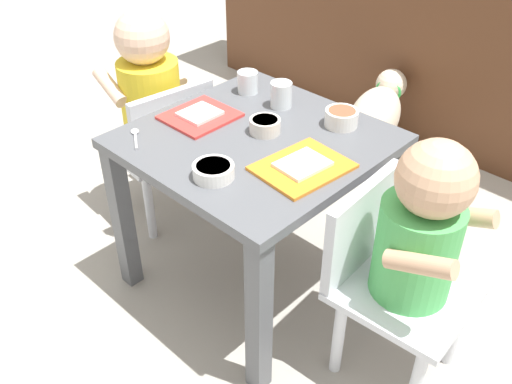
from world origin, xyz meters
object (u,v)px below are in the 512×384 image
seated_child_right (414,239)px  water_cup_left (248,83)px  seated_child_left (152,98)px  dog (376,115)px  food_tray_left (200,116)px  veggie_bowl_near (266,126)px  water_cup_right (281,96)px  cereal_bowl_right_side (213,171)px  spoon_by_left_tray (135,136)px  dining_table (256,166)px  food_tray_right (303,166)px  veggie_bowl_far (341,117)px

seated_child_right → water_cup_left: size_ratio=10.63×
seated_child_left → dog: (0.32, 0.73, -0.22)m
dog → food_tray_left: (-0.05, -0.78, 0.28)m
seated_child_left → veggie_bowl_near: size_ratio=8.81×
water_cup_right → cereal_bowl_right_side: water_cup_right is taller
water_cup_left → cereal_bowl_right_side: bearing=-55.5°
seated_child_left → spoon_by_left_tray: size_ratio=7.50×
dining_table → food_tray_left: size_ratio=3.31×
dining_table → spoon_by_left_tray: (-0.21, -0.20, 0.09)m
food_tray_left → food_tray_right: bearing=0.0°
seated_child_right → dog: size_ratio=1.45×
food_tray_right → water_cup_left: size_ratio=3.58×
dog → food_tray_left: bearing=-93.5°
seated_child_left → water_cup_left: 0.30m
dining_table → food_tray_right: size_ratio=2.62×
seated_child_right → food_tray_right: bearing=-171.4°
food_tray_right → spoon_by_left_tray: 0.42m
veggie_bowl_far → dining_table: bearing=-121.0°
veggie_bowl_far → dog: bearing=112.8°
water_cup_right → cereal_bowl_right_side: 0.37m
water_cup_left → dining_table: bearing=-40.8°
food_tray_left → spoon_by_left_tray: (-0.04, -0.18, -0.00)m
water_cup_left → veggie_bowl_far: water_cup_left is taller
dining_table → water_cup_right: 0.21m
water_cup_left → spoon_by_left_tray: water_cup_left is taller
seated_child_left → water_cup_right: size_ratio=9.88×
dining_table → seated_child_right: (0.44, 0.01, 0.01)m
dining_table → food_tray_left: food_tray_left is taller
dog → food_tray_right: food_tray_right is taller
food_tray_left → water_cup_left: 0.19m
veggie_bowl_far → water_cup_right: bearing=-171.2°
veggie_bowl_near → spoon_by_left_tray: 0.32m
water_cup_right → cereal_bowl_right_side: size_ratio=0.75×
seated_child_right → food_tray_right: (-0.27, -0.04, 0.08)m
spoon_by_left_tray → cereal_bowl_right_side: bearing=3.4°
seated_child_right → food_tray_left: bearing=-176.2°
seated_child_left → seated_child_right: bearing=-0.5°
dog → veggie_bowl_near: size_ratio=5.75×
food_tray_right → water_cup_right: 0.30m
food_tray_left → cereal_bowl_right_side: cereal_bowl_right_side is taller
food_tray_right → seated_child_left: bearing=175.5°
veggie_bowl_near → seated_child_left: bearing=-178.5°
dining_table → seated_child_left: size_ratio=0.84×
dog → food_tray_right: size_ratio=2.04×
seated_child_right → spoon_by_left_tray: 0.69m
dining_table → dog: bearing=99.4°
food_tray_left → veggie_bowl_far: veggie_bowl_far is taller
dining_table → veggie_bowl_near: 0.11m
veggie_bowl_near → food_tray_right: bearing=-19.7°
food_tray_right → veggie_bowl_far: veggie_bowl_far is taller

